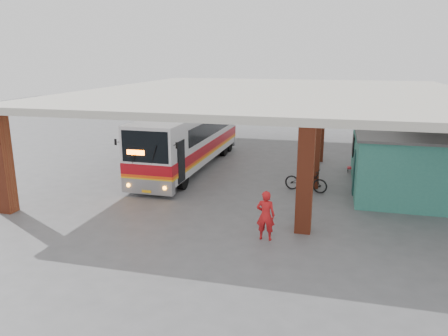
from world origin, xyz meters
The scene contains 8 objects.
ground centered at (0.00, 0.00, 0.00)m, with size 90.00×90.00×0.00m, color #515154.
brick_columns centered at (1.43, 5.00, 2.17)m, with size 20.10×21.60×4.35m.
canopy_roof centered at (0.50, 6.50, 4.50)m, with size 21.00×23.00×0.30m, color beige.
shop_building centered at (7.49, 4.00, 1.56)m, with size 5.20×8.20×3.11m.
coach_bus centered at (-4.41, 5.30, 1.80)m, with size 2.73×12.48×3.62m.
motorcycle centered at (2.72, 2.20, 0.57)m, with size 0.75×2.16×1.13m, color black.
pedestrian centered at (1.72, -4.11, 0.93)m, with size 0.68×0.45×1.87m, color red.
red_chair centered at (5.10, 6.62, 0.40)m, with size 0.46×0.46×0.87m.
Camera 1 is at (4.01, -18.91, 6.57)m, focal length 35.00 mm.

